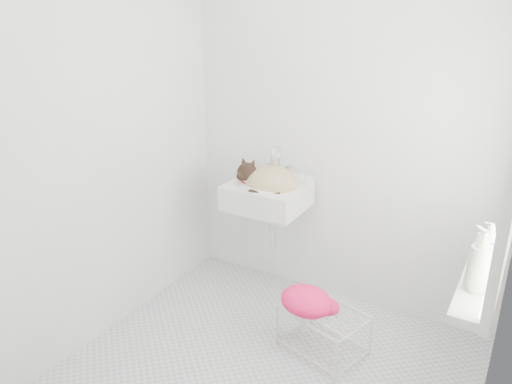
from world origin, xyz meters
The scene contains 12 objects.
floor centered at (0.00, 0.00, 0.00)m, with size 2.20×2.00×0.02m, color silver.
back_wall centered at (0.00, 1.00, 1.25)m, with size 2.20×0.02×2.50m, color white.
left_wall centered at (-1.10, 0.00, 1.25)m, with size 0.02×2.00×2.50m, color white.
windowsill centered at (1.01, 0.20, 0.83)m, with size 0.16×0.88×0.04m, color white.
sink centered at (-0.41, 0.74, 0.85)m, with size 0.51×0.45×0.20m, color white.
faucet centered at (-0.41, 0.92, 0.99)m, with size 0.19×0.13×0.19m, color silver, non-canonical shape.
cat centered at (-0.40, 0.72, 0.89)m, with size 0.42×0.35×0.25m.
wire_rack centered at (0.20, 0.34, 0.15)m, with size 0.46×0.32×0.28m, color silver.
towel centered at (0.10, 0.29, 0.31)m, with size 0.33×0.23×0.14m, color #FF2108.
bottle_a centered at (1.00, 0.01, 0.85)m, with size 0.09×0.09×0.24m, color beige.
bottle_b centered at (1.00, 0.15, 0.85)m, with size 0.07×0.08×0.17m, color teal.
bottle_c centered at (1.00, 0.39, 0.85)m, with size 0.13×0.13×0.16m, color silver.
Camera 1 is at (1.12, -2.06, 1.99)m, focal length 35.27 mm.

